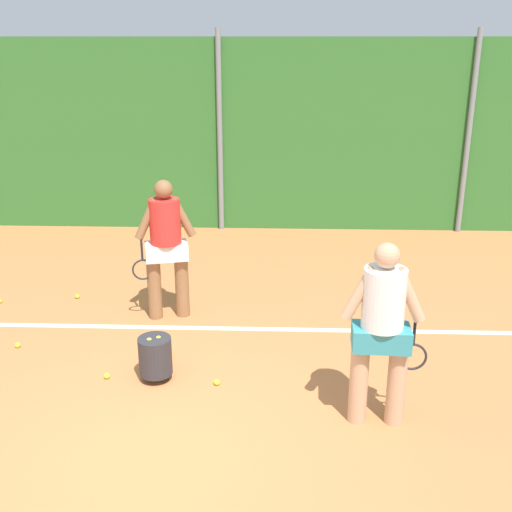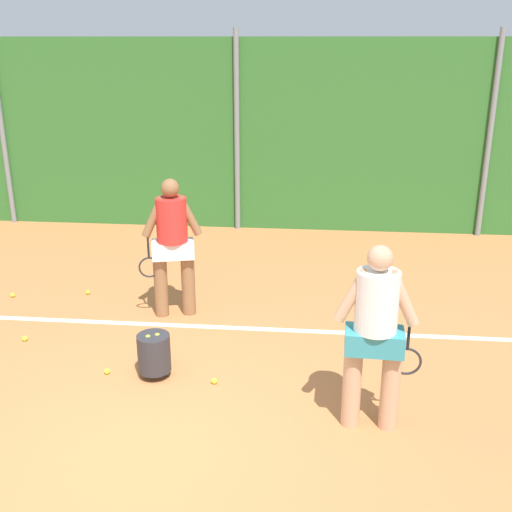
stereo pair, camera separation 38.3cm
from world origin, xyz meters
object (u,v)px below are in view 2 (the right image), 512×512
(tennis_ball_0, at_px, (214,381))
(player_midcourt, at_px, (172,241))
(tennis_ball_7, at_px, (25,338))
(player_foreground_near, at_px, (375,329))
(tennis_ball_5, at_px, (13,295))
(ball_hopper, at_px, (154,353))
(tennis_ball_1, at_px, (88,292))
(tennis_ball_3, at_px, (107,371))

(tennis_ball_0, bearing_deg, player_midcourt, 115.17)
(tennis_ball_0, distance_m, tennis_ball_7, 2.60)
(player_foreground_near, height_order, player_midcourt, player_midcourt)
(tennis_ball_0, bearing_deg, tennis_ball_5, 147.99)
(player_foreground_near, xyz_separation_m, player_midcourt, (-2.41, 2.31, 0.02))
(player_midcourt, distance_m, tennis_ball_0, 2.15)
(ball_hopper, height_order, tennis_ball_1, ball_hopper)
(player_midcourt, relative_size, tennis_ball_0, 28.19)
(player_foreground_near, relative_size, tennis_ball_0, 27.71)
(player_midcourt, relative_size, tennis_ball_7, 28.19)
(player_foreground_near, relative_size, tennis_ball_1, 27.71)
(tennis_ball_5, relative_size, tennis_ball_7, 1.00)
(ball_hopper, xyz_separation_m, tennis_ball_1, (-1.56, 2.16, -0.26))
(tennis_ball_5, bearing_deg, tennis_ball_7, -58.56)
(player_foreground_near, distance_m, tennis_ball_0, 1.98)
(ball_hopper, bearing_deg, tennis_ball_1, 125.75)
(player_midcourt, height_order, tennis_ball_0, player_midcourt)
(player_midcourt, bearing_deg, tennis_ball_0, 101.15)
(player_foreground_near, relative_size, tennis_ball_3, 27.71)
(player_foreground_near, xyz_separation_m, tennis_ball_5, (-4.88, 2.64, -0.99))
(tennis_ball_0, distance_m, tennis_ball_1, 3.17)
(tennis_ball_3, relative_size, tennis_ball_7, 1.00)
(ball_hopper, bearing_deg, tennis_ball_0, -7.93)
(ball_hopper, height_order, tennis_ball_0, ball_hopper)
(ball_hopper, bearing_deg, player_midcourt, 94.73)
(player_midcourt, relative_size, ball_hopper, 3.63)
(ball_hopper, bearing_deg, player_foreground_near, -16.88)
(tennis_ball_0, xyz_separation_m, tennis_ball_7, (-2.48, 0.76, 0.00))
(player_foreground_near, bearing_deg, tennis_ball_0, 162.15)
(tennis_ball_1, relative_size, tennis_ball_3, 1.00)
(player_midcourt, relative_size, tennis_ball_3, 28.19)
(tennis_ball_1, height_order, tennis_ball_5, same)
(ball_hopper, distance_m, tennis_ball_3, 0.60)
(player_midcourt, xyz_separation_m, ball_hopper, (0.13, -1.62, -0.75))
(tennis_ball_1, bearing_deg, player_midcourt, -20.77)
(tennis_ball_5, bearing_deg, tennis_ball_0, -32.01)
(tennis_ball_1, distance_m, tennis_ball_7, 1.52)
(player_foreground_near, distance_m, player_midcourt, 3.34)
(tennis_ball_5, bearing_deg, tennis_ball_1, 11.47)
(tennis_ball_0, relative_size, tennis_ball_7, 1.00)
(player_foreground_near, height_order, tennis_ball_0, player_foreground_near)
(ball_hopper, distance_m, tennis_ball_0, 0.73)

